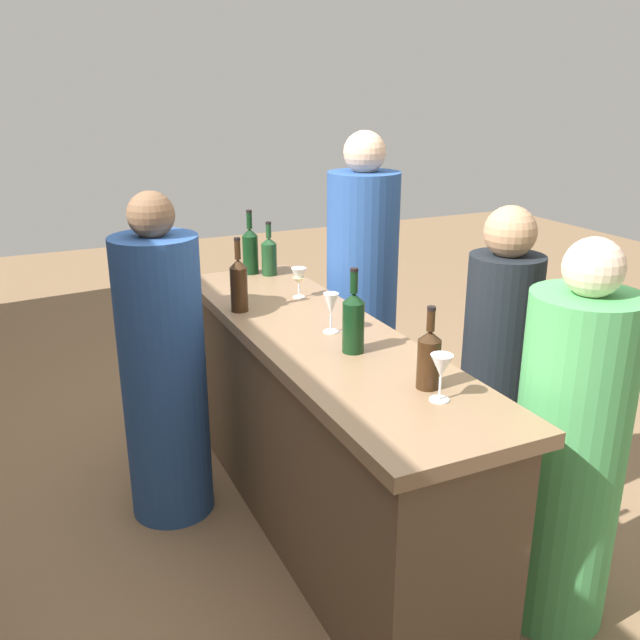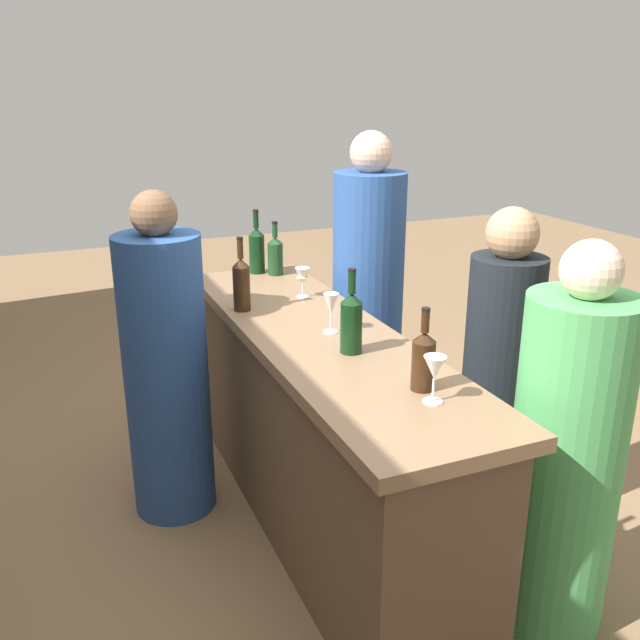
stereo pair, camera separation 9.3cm
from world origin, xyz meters
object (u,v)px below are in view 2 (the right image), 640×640
object	(u,v)px
wine_bottle_center_amber_brown	(241,283)
person_server_behind	(166,372)
wine_glass_near_right	(331,305)
wine_bottle_leftmost_amber_brown	(423,359)
wine_glass_near_left	(303,277)
wine_bottle_rightmost_dark_green	(257,249)
person_left_guest	(498,388)
wine_bottle_second_right_olive_green	(275,255)
person_right_guest	(566,462)
person_center_guest	(367,305)
wine_glass_near_center	(434,369)
wine_bottle_second_left_dark_green	(351,321)

from	to	relation	value
wine_bottle_center_amber_brown	person_server_behind	bearing A→B (deg)	85.28
wine_bottle_center_amber_brown	wine_glass_near_right	distance (m)	0.47
wine_bottle_leftmost_amber_brown	wine_bottle_center_amber_brown	distance (m)	1.06
wine_glass_near_left	wine_bottle_rightmost_dark_green	bearing A→B (deg)	6.93
person_left_guest	person_server_behind	distance (m)	1.41
person_left_guest	wine_bottle_second_right_olive_green	bearing A→B (deg)	-42.86
person_right_guest	person_center_guest	bearing A→B (deg)	-84.61
wine_glass_near_left	person_center_guest	xyz separation A→B (m)	(0.22, -0.45, -0.25)
wine_bottle_rightmost_dark_green	wine_glass_near_right	xyz separation A→B (m)	(-0.98, 0.01, -0.01)
wine_glass_near_left	wine_bottle_leftmost_amber_brown	bearing A→B (deg)	179.22
wine_bottle_leftmost_amber_brown	wine_glass_near_center	xyz separation A→B (m)	(-0.10, 0.02, 0.01)
wine_bottle_second_left_dark_green	wine_bottle_center_amber_brown	bearing A→B (deg)	19.55
person_center_guest	person_server_behind	bearing A→B (deg)	7.09
wine_bottle_second_right_olive_green	person_left_guest	distance (m)	1.34
wine_glass_near_left	person_server_behind	bearing A→B (deg)	94.16
wine_bottle_center_amber_brown	wine_glass_near_center	bearing A→B (deg)	-165.88
wine_glass_near_right	person_right_guest	bearing A→B (deg)	-146.88
wine_glass_near_right	person_center_guest	bearing A→B (deg)	-36.49
wine_bottle_center_amber_brown	wine_bottle_second_right_olive_green	size ratio (longest dim) A/B	1.17
wine_bottle_rightmost_dark_green	person_right_guest	distance (m)	1.89
wine_bottle_leftmost_amber_brown	person_left_guest	distance (m)	0.78
wine_glass_near_center	person_right_guest	world-z (taller)	person_right_guest
wine_bottle_second_left_dark_green	wine_bottle_rightmost_dark_green	bearing A→B (deg)	-1.35
wine_glass_near_center	person_left_guest	xyz separation A→B (m)	(0.45, -0.61, -0.36)
wine_bottle_leftmost_amber_brown	person_server_behind	distance (m)	1.28
wine_bottle_second_left_dark_green	person_right_guest	world-z (taller)	person_right_guest
wine_bottle_leftmost_amber_brown	wine_glass_near_center	size ratio (longest dim) A/B	1.82
person_server_behind	wine_bottle_center_amber_brown	bearing A→B (deg)	3.67
wine_bottle_second_left_dark_green	wine_bottle_rightmost_dark_green	xyz separation A→B (m)	(1.20, -0.03, 0.00)
wine_bottle_second_left_dark_green	person_center_guest	distance (m)	1.10
person_left_guest	person_center_guest	bearing A→B (deg)	-60.86
wine_bottle_rightmost_dark_green	person_center_guest	xyz separation A→B (m)	(-0.28, -0.51, -0.28)
wine_bottle_rightmost_dark_green	wine_glass_near_right	distance (m)	0.98
wine_bottle_leftmost_amber_brown	wine_glass_near_right	world-z (taller)	wine_bottle_leftmost_amber_brown
wine_bottle_leftmost_amber_brown	wine_bottle_rightmost_dark_green	bearing A→B (deg)	1.63
wine_bottle_second_right_olive_green	wine_glass_near_center	xyz separation A→B (m)	(-1.61, 0.05, 0.01)
wine_bottle_second_right_olive_green	person_server_behind	world-z (taller)	person_server_behind
wine_bottle_center_amber_brown	person_server_behind	xyz separation A→B (m)	(0.03, 0.34, -0.37)
wine_bottle_rightmost_dark_green	wine_bottle_leftmost_amber_brown	bearing A→B (deg)	-178.37
wine_bottle_second_left_dark_green	wine_glass_near_right	world-z (taller)	wine_bottle_second_left_dark_green
wine_bottle_second_left_dark_green	wine_glass_near_center	distance (m)	0.48
wine_bottle_second_left_dark_green	person_right_guest	size ratio (longest dim) A/B	0.23
wine_bottle_second_left_dark_green	wine_bottle_second_right_olive_green	xyz separation A→B (m)	(1.13, -0.11, -0.02)
wine_glass_near_left	person_server_behind	distance (m)	0.74
wine_bottle_rightmost_dark_green	person_server_behind	xyz separation A→B (m)	(-0.54, 0.60, -0.38)
wine_bottle_second_right_olive_green	person_center_guest	distance (m)	0.55
wine_bottle_second_right_olive_green	wine_glass_near_right	distance (m)	0.91
wine_bottle_leftmost_amber_brown	person_left_guest	xyz separation A→B (m)	(0.36, -0.59, -0.36)
wine_bottle_center_amber_brown	wine_glass_near_left	xyz separation A→B (m)	(0.08, -0.31, -0.03)
wine_bottle_second_right_olive_green	wine_bottle_rightmost_dark_green	size ratio (longest dim) A/B	0.83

